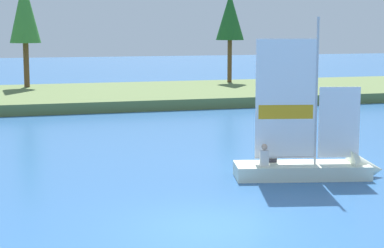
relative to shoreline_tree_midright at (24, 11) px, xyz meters
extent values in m
plane|color=#2D609E|center=(2.77, -34.84, -6.15)|extent=(200.00, 200.00, 0.00)
cube|color=#5B703D|center=(2.77, -4.58, -5.81)|extent=(80.00, 13.93, 0.66)
cylinder|color=brown|center=(0.00, 0.00, -3.88)|extent=(0.40, 0.40, 3.21)
cone|color=#387F33|center=(0.00, 0.00, 0.09)|extent=(2.23, 2.23, 4.71)
cylinder|color=brown|center=(15.70, -0.11, -3.81)|extent=(0.35, 0.35, 3.35)
cone|color=#1E5B23|center=(15.70, -0.11, -0.26)|extent=(2.22, 2.22, 3.75)
cube|color=silver|center=(7.34, -30.39, -5.91)|extent=(4.66, 2.45, 0.47)
cone|color=silver|center=(9.50, -30.91, -5.91)|extent=(1.38, 1.54, 1.31)
cylinder|color=#B7B7BC|center=(7.77, -30.49, -3.25)|extent=(0.08, 0.08, 4.85)
cube|color=white|center=(6.79, -30.26, -3.47)|extent=(1.97, 0.50, 3.90)
cube|color=orange|center=(6.79, -30.26, -3.92)|extent=(1.78, 0.46, 0.47)
cube|color=white|center=(8.54, -30.68, -4.29)|extent=(1.35, 0.35, 2.37)
cylinder|color=#B7B7BC|center=(6.79, -30.26, -5.45)|extent=(1.98, 0.53, 0.06)
cube|color=silver|center=(5.99, -30.40, -5.41)|extent=(0.32, 0.26, 0.53)
sphere|color=tan|center=(5.99, -30.40, -5.03)|extent=(0.20, 0.20, 0.20)
cube|color=#26262D|center=(6.51, -29.86, -5.45)|extent=(0.32, 0.26, 0.45)
sphere|color=tan|center=(6.51, -29.86, -5.11)|extent=(0.20, 0.20, 0.20)
camera|label=1|loc=(-2.48, -50.41, -1.17)|focal=62.82mm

